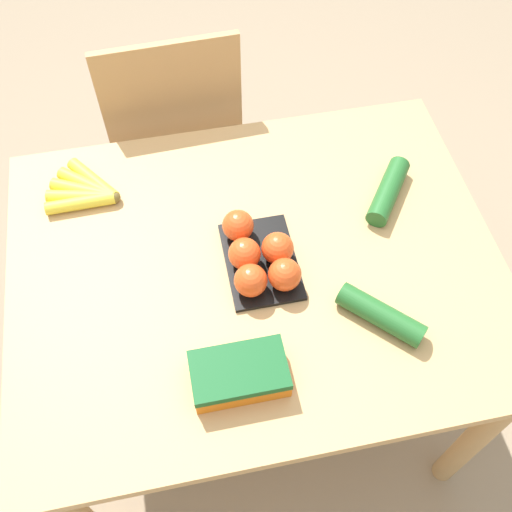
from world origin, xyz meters
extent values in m
plane|color=gray|center=(0.00, 0.00, 0.00)|extent=(12.00, 12.00, 0.00)
cube|color=tan|center=(0.00, 0.00, 0.73)|extent=(1.13, 0.90, 0.03)
cylinder|color=tan|center=(0.51, -0.39, 0.36)|extent=(0.06, 0.06, 0.72)
cylinder|color=tan|center=(-0.51, 0.39, 0.36)|extent=(0.06, 0.06, 0.72)
cylinder|color=tan|center=(0.51, 0.39, 0.36)|extent=(0.06, 0.06, 0.72)
cube|color=tan|center=(-0.13, 0.74, 0.43)|extent=(0.44, 0.42, 0.03)
cube|color=tan|center=(-0.12, 0.55, 0.70)|extent=(0.39, 0.04, 0.52)
cylinder|color=tan|center=(0.04, 0.92, 0.21)|extent=(0.04, 0.04, 0.42)
cylinder|color=tan|center=(-0.32, 0.90, 0.21)|extent=(0.04, 0.04, 0.42)
cylinder|color=tan|center=(0.05, 0.58, 0.21)|extent=(0.04, 0.04, 0.42)
cylinder|color=tan|center=(-0.30, 0.56, 0.21)|extent=(0.04, 0.04, 0.42)
sphere|color=brown|center=(-0.30, 0.25, 0.76)|extent=(0.03, 0.03, 0.03)
cylinder|color=yellow|center=(-0.35, 0.31, 0.76)|extent=(0.12, 0.15, 0.03)
cylinder|color=yellow|center=(-0.37, 0.30, 0.76)|extent=(0.15, 0.13, 0.03)
cylinder|color=yellow|center=(-0.38, 0.28, 0.76)|extent=(0.16, 0.10, 0.03)
cylinder|color=yellow|center=(-0.39, 0.27, 0.76)|extent=(0.17, 0.07, 0.03)
cylinder|color=yellow|center=(-0.39, 0.25, 0.76)|extent=(0.17, 0.04, 0.03)
cube|color=black|center=(0.01, 0.00, 0.75)|extent=(0.16, 0.24, 0.01)
sphere|color=#DB4C1E|center=(-0.03, -0.07, 0.79)|extent=(0.07, 0.07, 0.07)
sphere|color=#DB4C1E|center=(0.05, -0.07, 0.79)|extent=(0.07, 0.07, 0.07)
sphere|color=#DB4C1E|center=(-0.03, 0.00, 0.79)|extent=(0.07, 0.07, 0.07)
sphere|color=#DB4C1E|center=(0.05, 0.00, 0.79)|extent=(0.07, 0.07, 0.07)
sphere|color=#DB4C1E|center=(-0.03, 0.08, 0.79)|extent=(0.07, 0.07, 0.07)
cube|color=orange|center=(-0.09, -0.27, 0.77)|extent=(0.19, 0.11, 0.06)
cube|color=#145123|center=(-0.09, -0.27, 0.79)|extent=(0.19, 0.11, 0.02)
cylinder|color=#236028|center=(0.23, -0.20, 0.77)|extent=(0.17, 0.18, 0.05)
cylinder|color=#236028|center=(0.36, 0.13, 0.77)|extent=(0.16, 0.19, 0.05)
camera|label=1|loc=(-0.15, -0.74, 1.91)|focal=42.00mm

